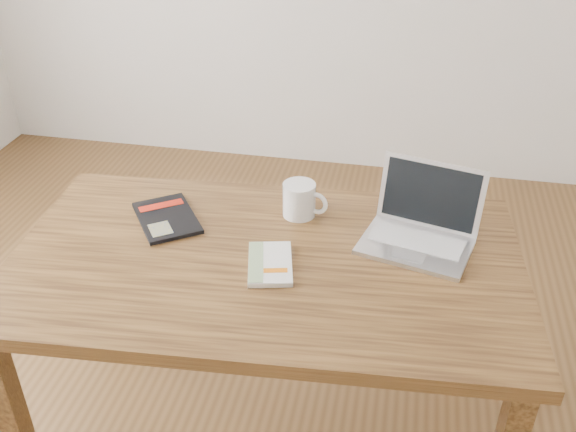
% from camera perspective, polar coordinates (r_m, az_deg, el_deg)
% --- Properties ---
extents(room, '(4.04, 4.04, 2.70)m').
position_cam_1_polar(room, '(1.55, -9.27, 16.61)').
color(room, brown).
rests_on(room, ground).
extents(desk, '(1.43, 0.88, 0.75)m').
position_cam_1_polar(desk, '(1.78, -1.97, -6.02)').
color(desk, '#543619').
rests_on(desk, ground).
extents(white_guidebook, '(0.15, 0.21, 0.02)m').
position_cam_1_polar(white_guidebook, '(1.69, -1.61, -4.27)').
color(white_guidebook, beige).
rests_on(white_guidebook, desk).
extents(black_guidebook, '(0.26, 0.28, 0.01)m').
position_cam_1_polar(black_guidebook, '(1.91, -10.72, -0.15)').
color(black_guidebook, black).
rests_on(black_guidebook, desk).
extents(laptop, '(0.34, 0.31, 0.20)m').
position_cam_1_polar(laptop, '(1.81, 11.72, -0.97)').
color(laptop, silver).
rests_on(laptop, desk).
extents(coffee_mug, '(0.14, 0.10, 0.10)m').
position_cam_1_polar(coffee_mug, '(1.88, 1.10, 1.49)').
color(coffee_mug, white).
rests_on(coffee_mug, desk).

